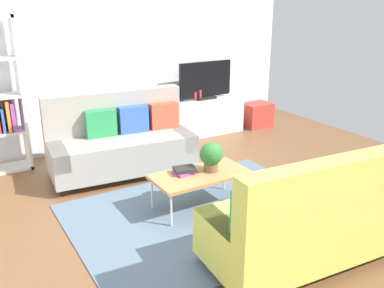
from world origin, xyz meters
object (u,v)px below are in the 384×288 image
at_px(couch_beige, 121,141).
at_px(vase_0, 174,97).
at_px(potted_plant, 211,156).
at_px(table_book_0, 185,172).
at_px(couch_green, 312,219).
at_px(tv_console, 204,116).
at_px(bottle_1, 200,95).
at_px(vase_1, 184,96).
at_px(bottle_0, 195,96).
at_px(storage_trunk, 257,115).
at_px(tv, 205,81).
at_px(coffee_table, 200,176).

bearing_deg(couch_beige, vase_0, -139.22).
xyz_separation_m(potted_plant, table_book_0, (-0.29, 0.09, -0.17)).
distance_m(couch_green, potted_plant, 1.44).
xyz_separation_m(tv_console, potted_plant, (-1.39, -2.32, 0.29)).
bearing_deg(bottle_1, vase_1, 161.57).
bearing_deg(bottle_0, couch_beige, -153.13).
relative_size(storage_trunk, vase_1, 3.39).
relative_size(couch_green, tv, 1.96).
relative_size(couch_green, vase_0, 10.86).
height_order(coffee_table, vase_1, vase_1).
bearing_deg(tv_console, bottle_0, -169.33).
relative_size(couch_beige, storage_trunk, 3.79).
relative_size(vase_0, vase_1, 1.18).
bearing_deg(couch_green, bottle_0, 78.85).
relative_size(tv_console, vase_1, 9.12).
xyz_separation_m(storage_trunk, bottle_1, (-1.22, 0.06, 0.51)).
height_order(vase_1, bottle_0, vase_1).
distance_m(vase_0, bottle_1, 0.47).
distance_m(table_book_0, bottle_1, 2.71).
xyz_separation_m(couch_beige, bottle_1, (1.80, 0.86, 0.27)).
relative_size(couch_beige, table_book_0, 8.20).
xyz_separation_m(coffee_table, bottle_1, (1.41, 2.28, 0.33)).
bearing_deg(bottle_0, vase_1, 152.69).
distance_m(potted_plant, table_book_0, 0.35).
xyz_separation_m(couch_green, potted_plant, (-0.14, 1.42, 0.17)).
relative_size(coffee_table, potted_plant, 3.24).
xyz_separation_m(coffee_table, table_book_0, (-0.15, 0.09, 0.04)).
bearing_deg(bottle_1, table_book_0, -125.54).
bearing_deg(storage_trunk, table_book_0, -142.56).
xyz_separation_m(couch_green, tv_console, (1.25, 3.74, -0.12)).
bearing_deg(bottle_0, table_book_0, -123.85).
height_order(couch_green, tv, tv).
height_order(storage_trunk, bottle_1, bottle_1).
xyz_separation_m(potted_plant, bottle_1, (1.27, 2.28, 0.12)).
xyz_separation_m(storage_trunk, potted_plant, (-2.49, -2.22, 0.39)).
distance_m(tv, bottle_1, 0.26).
height_order(potted_plant, bottle_0, bottle_0).
bearing_deg(couch_green, vase_1, 81.68).
distance_m(coffee_table, vase_1, 2.65).
xyz_separation_m(couch_beige, couch_green, (0.66, -2.84, -0.01)).
xyz_separation_m(tv_console, tv, (0.00, -0.02, 0.63)).
height_order(storage_trunk, potted_plant, potted_plant).
relative_size(table_book_0, vase_0, 1.33).
xyz_separation_m(vase_0, bottle_0, (0.37, -0.09, -0.02)).
distance_m(couch_beige, storage_trunk, 3.13).
bearing_deg(potted_plant, storage_trunk, 41.77).
bearing_deg(tv, table_book_0, -127.26).
xyz_separation_m(couch_beige, tv, (1.91, 0.88, 0.50)).
distance_m(bottle_0, bottle_1, 0.10).
bearing_deg(storage_trunk, potted_plant, -138.23).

